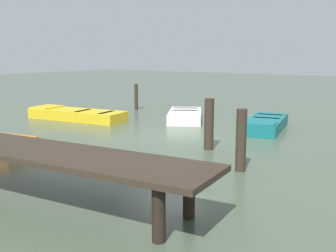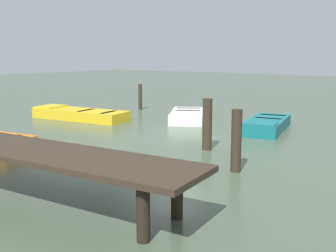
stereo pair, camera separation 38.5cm
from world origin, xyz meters
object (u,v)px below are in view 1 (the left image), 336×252
at_px(rowboat_teal, 265,124).
at_px(mooring_piling_near_right, 209,124).
at_px(rowboat_yellow, 76,114).
at_px(dock_segment, 52,157).
at_px(rowboat_white, 185,116).
at_px(mooring_piling_mid_right, 136,97).
at_px(mooring_piling_far_left, 241,140).

relative_size(rowboat_teal, mooring_piling_near_right, 2.32).
bearing_deg(rowboat_yellow, dock_segment, 126.80).
relative_size(rowboat_yellow, rowboat_white, 1.46).
relative_size(dock_segment, rowboat_teal, 1.93).
height_order(dock_segment, mooring_piling_near_right, mooring_piling_near_right).
relative_size(mooring_piling_mid_right, mooring_piling_near_right, 0.84).
xyz_separation_m(dock_segment, mooring_piling_mid_right, (6.63, -10.47, -0.22)).
bearing_deg(mooring_piling_far_left, rowboat_teal, -74.02).
height_order(rowboat_yellow, mooring_piling_far_left, mooring_piling_far_left).
height_order(dock_segment, rowboat_teal, dock_segment).
bearing_deg(rowboat_teal, mooring_piling_mid_right, -113.81).
bearing_deg(mooring_piling_mid_right, rowboat_white, 158.50).
relative_size(mooring_piling_far_left, mooring_piling_mid_right, 1.18).
height_order(rowboat_white, mooring_piling_mid_right, mooring_piling_mid_right).
bearing_deg(dock_segment, mooring_piling_far_left, -123.82).
bearing_deg(rowboat_yellow, rowboat_white, -157.56).
bearing_deg(dock_segment, rowboat_teal, -99.08).
distance_m(mooring_piling_far_left, mooring_piling_mid_right, 10.93).
height_order(mooring_piling_mid_right, mooring_piling_near_right, mooring_piling_near_right).
bearing_deg(rowboat_teal, mooring_piling_near_right, -14.55).
height_order(mooring_piling_far_left, mooring_piling_near_right, mooring_piling_near_right).
bearing_deg(rowboat_teal, rowboat_white, -102.23).
relative_size(rowboat_white, mooring_piling_mid_right, 2.40).
height_order(dock_segment, mooring_piling_mid_right, mooring_piling_mid_right).
xyz_separation_m(mooring_piling_mid_right, mooring_piling_near_right, (-6.97, 5.25, 0.11)).
distance_m(mooring_piling_mid_right, mooring_piling_near_right, 8.73).
bearing_deg(mooring_piling_mid_right, rowboat_yellow, 88.63).
distance_m(rowboat_white, mooring_piling_far_left, 7.17).
bearing_deg(rowboat_white, mooring_piling_mid_right, -141.80).
bearing_deg(mooring_piling_far_left, rowboat_yellow, -18.69).
distance_m(dock_segment, rowboat_yellow, 9.52).
bearing_deg(mooring_piling_near_right, rowboat_white, -49.52).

